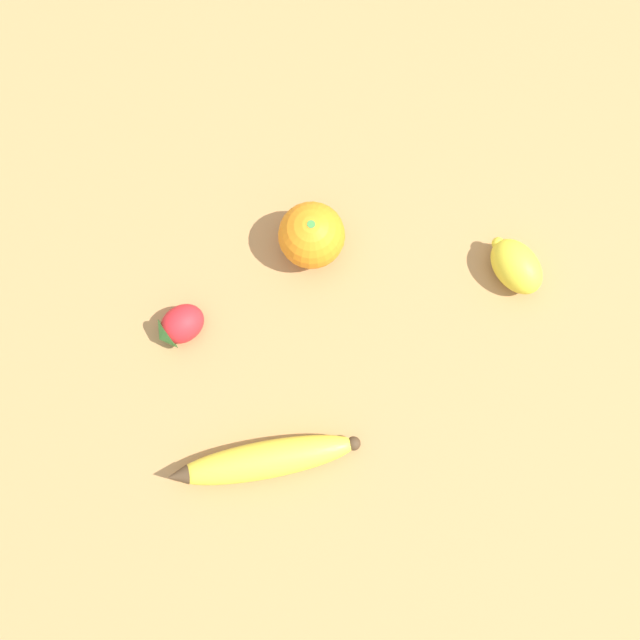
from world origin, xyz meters
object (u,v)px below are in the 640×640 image
banana (264,460)px  orange (312,235)px  lemon (516,266)px  strawberry (179,326)px

banana → orange: size_ratio=2.56×
orange → lemon: (0.18, 0.15, -0.01)m
strawberry → banana: bearing=87.8°
banana → orange: 0.25m
lemon → orange: bearing=-139.0°
orange → lemon: 0.23m
orange → banana: bearing=-52.8°
banana → orange: (-0.15, 0.20, 0.02)m
lemon → banana: bearing=-93.8°
orange → strawberry: orange is taller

